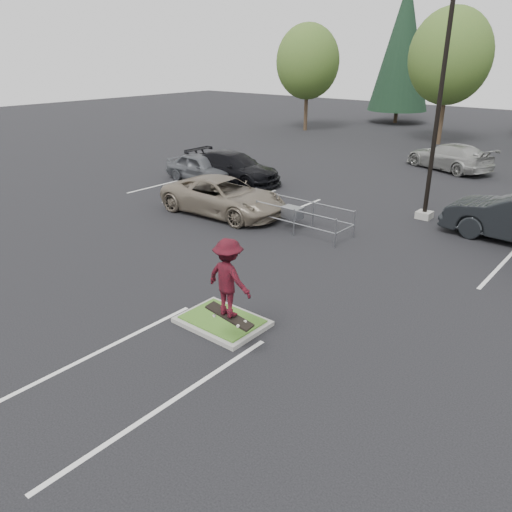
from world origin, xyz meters
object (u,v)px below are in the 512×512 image
Objects in this scene: skateboarder at (229,278)px; car_l_black at (233,168)px; decid_a at (308,64)px; conif_a at (403,46)px; light_pole at (439,107)px; car_far_silver at (451,157)px; cart_corral at (295,213)px; car_l_tan at (223,196)px; decid_b at (450,60)px; car_l_grey at (202,168)px.

car_l_black is (-11.20, 12.50, -1.21)m from skateboarder.
conif_a reaches higher than decid_a.
light_pole is 10.99m from car_far_silver.
car_l_black is at bearing 150.37° from cart_corral.
decid_a is at bearing 23.56° from car_l_tan.
decid_b is 32.60m from skateboarder.
light_pole is 12.67m from car_l_grey.
conif_a is at bearing 7.21° from car_l_black.
car_far_silver is (7.92, 10.50, -0.02)m from car_l_black.
skateboarder is 0.37× the size of car_far_silver.
car_l_grey is at bearing 120.57° from car_l_black.
cart_corral is 1.91× the size of skateboarder.
car_l_black reaches higher than car_l_grey.
decid_a is at bearing -95.09° from car_far_silver.
conif_a is at bearing 9.81° from car_l_tan.
decid_a reaches higher than car_far_silver.
decid_a is 0.69× the size of conif_a.
light_pole is at bearing -86.22° from skateboarder.
car_l_tan is (-7.70, 8.00, -1.23)m from skateboarder.
cart_corral is 3.59m from car_l_tan.
car_far_silver is (-2.58, 10.00, -3.77)m from light_pole.
light_pole is at bearing 54.60° from cart_corral.
car_l_black is at bearing -15.37° from car_far_silver.
cart_corral is (-3.43, -4.67, -3.88)m from light_pole.
cart_corral is 9.40m from skateboarder.
decid_a is at bearing -57.54° from skateboarder.
car_l_grey is (-8.57, 3.26, 0.07)m from cart_corral.
car_far_silver is (9.42, 11.41, 0.04)m from car_l_grey.
car_l_grey is at bearing -17.87° from car_far_silver.
conif_a is (-7.99, 9.47, 1.05)m from decid_b.
decid_b is 1.78× the size of car_far_silver.
decid_b reaches higher than cart_corral.
car_far_silver is at bearing -81.19° from skateboarder.
conif_a is (-14.50, 28.00, 2.54)m from light_pole.
car_l_tan reaches higher than car_far_silver.
decid_a reaches higher than car_l_tan.
conif_a is 44.02m from skateboarder.
car_l_grey is (-12.00, -1.41, -3.81)m from light_pole.
skateboarder is 0.46× the size of car_l_grey.
decid_a is 0.92× the size of decid_b.
car_l_grey is at bearing -85.14° from conif_a.
decid_b is 10.77m from car_far_silver.
conif_a is 22.49m from car_far_silver.
car_l_black is at bearing -101.84° from decid_b.
car_far_silver is (15.93, -8.03, -4.80)m from decid_a.
car_far_silver is (-3.28, 23.00, -1.24)m from skateboarder.
cart_corral is 0.70× the size of car_far_silver.
light_pole is at bearing -62.62° from conif_a.
skateboarder is at bearing -77.12° from decid_b.
car_l_tan is at bearing -91.19° from decid_b.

